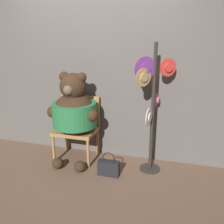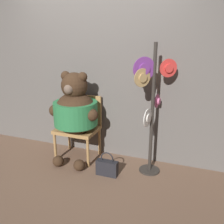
{
  "view_description": "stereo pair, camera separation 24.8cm",
  "coord_description": "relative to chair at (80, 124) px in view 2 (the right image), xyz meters",
  "views": [
    {
      "loc": [
        1.2,
        -2.84,
        1.82
      ],
      "look_at": [
        0.34,
        0.22,
        0.8
      ],
      "focal_mm": 40.0,
      "sensor_mm": 36.0,
      "label": 1
    },
    {
      "loc": [
        1.44,
        -2.77,
        1.82
      ],
      "look_at": [
        0.34,
        0.22,
        0.8
      ],
      "focal_mm": 40.0,
      "sensor_mm": 36.0,
      "label": 2
    }
  ],
  "objects": [
    {
      "name": "hat_display_rack",
      "position": [
        1.07,
        -0.11,
        0.47
      ],
      "size": [
        0.51,
        0.53,
        1.71
      ],
      "color": "#332D28",
      "rests_on": "ground_plane"
    },
    {
      "name": "ground_plane",
      "position": [
        0.22,
        -0.34,
        -0.51
      ],
      "size": [
        14.0,
        14.0,
        0.0
      ],
      "primitive_type": "plane",
      "color": "brown"
    },
    {
      "name": "teddy_bear",
      "position": [
        0.03,
        -0.16,
        0.26
      ],
      "size": [
        0.74,
        0.66,
        1.32
      ],
      "color": "#3D2819",
      "rests_on": "ground_plane"
    },
    {
      "name": "wall_back",
      "position": [
        0.22,
        0.25,
        0.87
      ],
      "size": [
        8.0,
        0.1,
        2.78
      ],
      "color": "#66605B",
      "rests_on": "ground_plane"
    },
    {
      "name": "chair",
      "position": [
        0.0,
        0.0,
        0.0
      ],
      "size": [
        0.59,
        0.48,
        0.92
      ],
      "color": "#B2844C",
      "rests_on": "ground_plane"
    },
    {
      "name": "handbag_on_ground",
      "position": [
        0.59,
        -0.4,
        -0.4
      ],
      "size": [
        0.29,
        0.1,
        0.33
      ],
      "color": "#232328",
      "rests_on": "ground_plane"
    }
  ]
}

